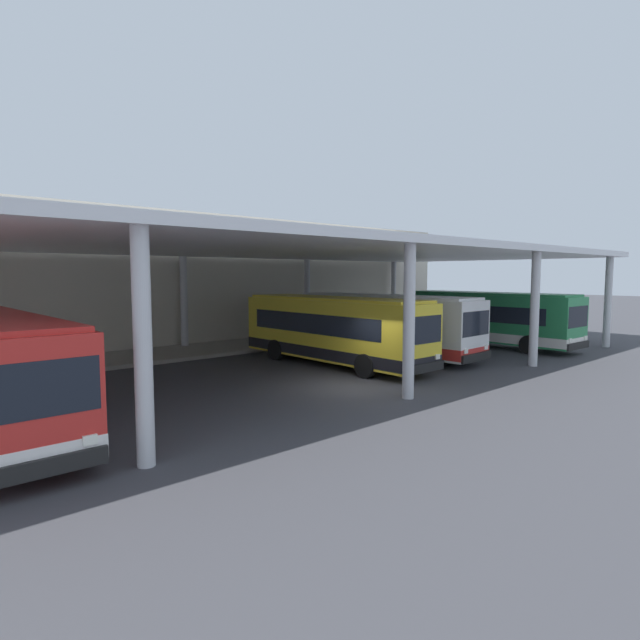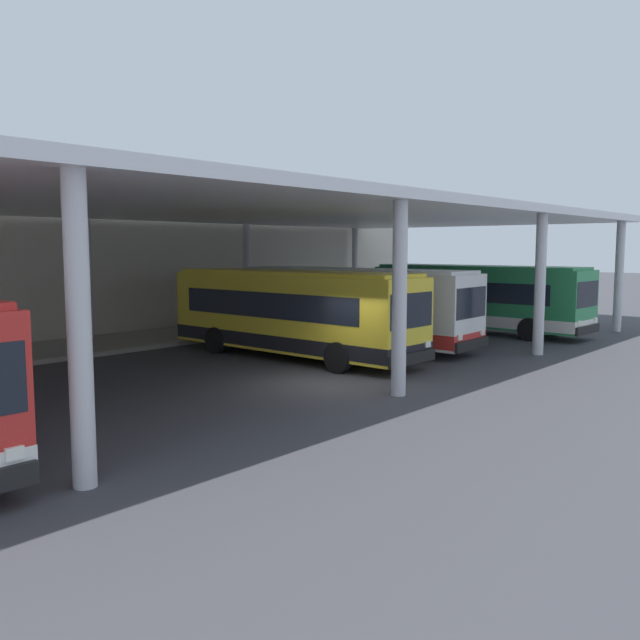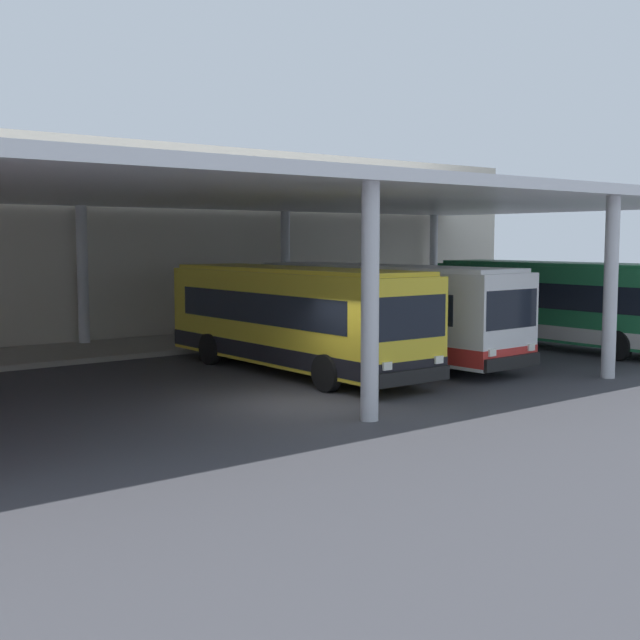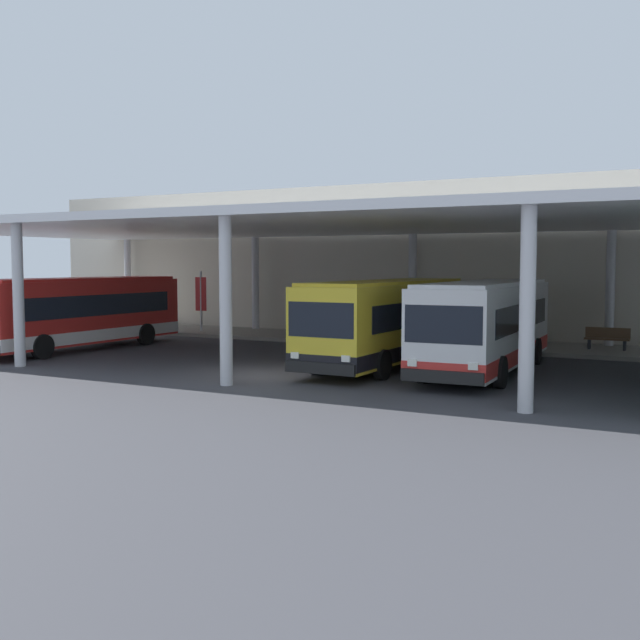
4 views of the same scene
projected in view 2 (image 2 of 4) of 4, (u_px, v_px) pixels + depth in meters
ground_plane at (328, 383)px, 19.71m from camera, size 200.00×200.00×0.00m
platform_kerb at (111, 343)px, 27.37m from camera, size 42.00×4.50×0.18m
station_building_facade at (68, 249)px, 29.07m from camera, size 48.00×1.60×7.91m
canopy_shelter at (206, 210)px, 22.73m from camera, size 40.00×17.00×5.55m
bus_second_bay at (292, 313)px, 24.16m from camera, size 2.81×10.56×3.17m
bus_middle_bay at (353, 306)px, 26.96m from camera, size 3.00×10.62×3.17m
bus_far_bay at (477, 297)px, 31.57m from camera, size 2.91×10.59×3.17m
bench_waiting at (272, 313)px, 34.39m from camera, size 1.80×0.45×0.92m
trash_bin at (303, 309)px, 36.09m from camera, size 0.52×0.52×0.98m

